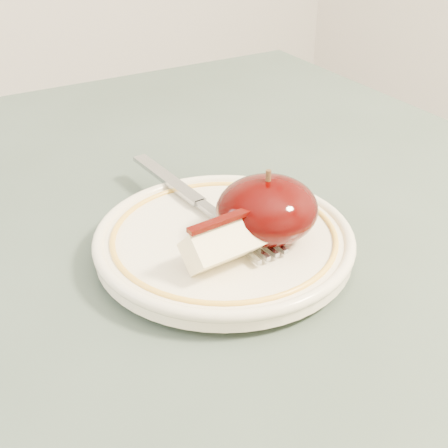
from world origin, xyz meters
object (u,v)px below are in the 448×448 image
table (125,381)px  plate (224,240)px  fork (201,203)px  apple_half (267,209)px

table → plate: plate is taller
plate → table: bearing=179.7°
fork → apple_half: bearing=-164.8°
apple_half → fork: size_ratio=0.38×
fork → plate: bearing=170.2°
plate → fork: fork is taller
table → apple_half: bearing=-8.9°
apple_half → fork: 0.07m
apple_half → fork: apple_half is taller
apple_half → plate: bearing=146.3°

